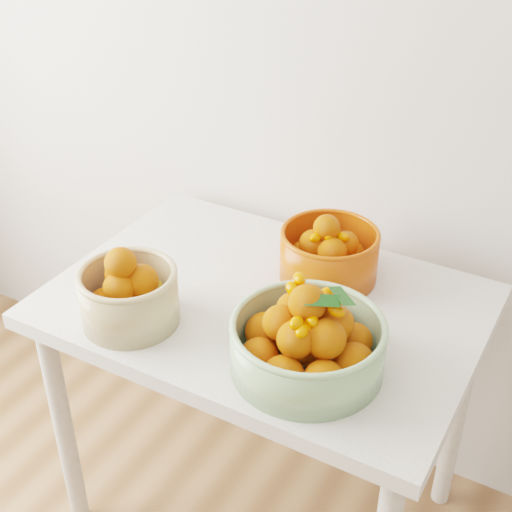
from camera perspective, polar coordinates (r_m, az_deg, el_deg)
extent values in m
cube|color=silver|center=(1.68, 19.00, 17.22)|extent=(4.00, 0.04, 2.70)
cube|color=silver|center=(1.71, 0.70, -4.04)|extent=(1.00, 0.70, 0.04)
cylinder|color=silver|center=(1.99, -15.10, -13.25)|extent=(0.05, 0.05, 0.71)
cylinder|color=silver|center=(2.32, -5.45, -4.64)|extent=(0.05, 0.05, 0.71)
cylinder|color=silver|center=(2.05, 15.81, -11.78)|extent=(0.05, 0.05, 0.71)
cylinder|color=tan|center=(1.62, -10.10, -3.30)|extent=(0.28, 0.28, 0.13)
torus|color=tan|center=(1.58, -10.32, -1.45)|extent=(0.28, 0.28, 0.02)
sphere|color=#D1660C|center=(1.59, -8.48, -4.27)|extent=(0.08, 0.08, 0.08)
sphere|color=#D1660C|center=(1.65, -8.50, -2.87)|extent=(0.07, 0.07, 0.07)
sphere|color=#EA5407|center=(1.67, -10.59, -2.62)|extent=(0.07, 0.07, 0.07)
sphere|color=#EA5407|center=(1.63, -12.03, -3.73)|extent=(0.07, 0.07, 0.07)
sphere|color=#EA5407|center=(1.58, -10.81, -4.82)|extent=(0.08, 0.08, 0.08)
sphere|color=#EA5407|center=(1.62, -10.06, -3.66)|extent=(0.07, 0.07, 0.07)
sphere|color=#EA5407|center=(1.59, -9.15, -1.97)|extent=(0.08, 0.08, 0.08)
sphere|color=#EA5407|center=(1.62, -10.68, -1.45)|extent=(0.08, 0.08, 0.08)
sphere|color=#EA5407|center=(1.57, -10.95, -2.53)|extent=(0.07, 0.07, 0.07)
sphere|color=#EA5407|center=(1.57, -10.78, -0.56)|extent=(0.07, 0.07, 0.07)
ellipsoid|color=#FE6200|center=(1.57, -10.44, -1.14)|extent=(0.04, 0.05, 0.03)
ellipsoid|color=#FE6200|center=(1.57, -10.10, -1.37)|extent=(0.04, 0.03, 0.03)
cylinder|color=#8DB482|center=(1.47, 4.13, -7.29)|extent=(0.40, 0.40, 0.11)
torus|color=#8DB482|center=(1.44, 4.21, -5.58)|extent=(0.40, 0.40, 0.02)
sphere|color=#EA5407|center=(1.44, 7.84, -8.52)|extent=(0.09, 0.09, 0.09)
sphere|color=#EA5407|center=(1.50, 7.86, -6.73)|extent=(0.08, 0.08, 0.08)
sphere|color=#EA5407|center=(1.55, 5.68, -5.22)|extent=(0.08, 0.08, 0.08)
sphere|color=#EA5407|center=(1.55, 3.09, -5.03)|extent=(0.08, 0.08, 0.08)
sphere|color=#EA5407|center=(1.51, 0.71, -6.08)|extent=(0.08, 0.08, 0.08)
sphere|color=#EA5407|center=(1.45, 0.27, -8.05)|extent=(0.08, 0.08, 0.08)
sphere|color=#EA5407|center=(1.40, 2.17, -9.65)|extent=(0.09, 0.09, 0.09)
sphere|color=#EA5407|center=(1.40, 5.44, -9.92)|extent=(0.08, 0.08, 0.08)
sphere|color=#EA5407|center=(1.47, 4.12, -7.36)|extent=(0.08, 0.08, 0.08)
sphere|color=#EA5407|center=(1.44, 6.44, -5.37)|extent=(0.07, 0.07, 0.07)
sphere|color=#EA5407|center=(1.47, 5.33, -4.34)|extent=(0.08, 0.08, 0.08)
sphere|color=#EA5407|center=(1.47, 3.01, -4.30)|extent=(0.07, 0.07, 0.07)
sphere|color=#EA5407|center=(1.43, 1.98, -5.36)|extent=(0.07, 0.07, 0.07)
sphere|color=#EA5407|center=(1.39, 3.20, -6.67)|extent=(0.08, 0.08, 0.08)
sphere|color=#EA5407|center=(1.40, 5.60, -6.61)|extent=(0.08, 0.08, 0.08)
sphere|color=#EA5407|center=(1.40, 4.13, -3.78)|extent=(0.08, 0.08, 0.08)
ellipsoid|color=#FE6200|center=(1.42, 5.36, -3.37)|extent=(0.04, 0.05, 0.03)
ellipsoid|color=#FE6200|center=(1.39, 6.45, -4.33)|extent=(0.05, 0.03, 0.04)
ellipsoid|color=#FE6200|center=(1.42, 4.56, -4.16)|extent=(0.04, 0.04, 0.03)
ellipsoid|color=#FE6200|center=(1.39, 4.10, -5.74)|extent=(0.04, 0.04, 0.04)
ellipsoid|color=#FE6200|center=(1.44, 3.35, -3.68)|extent=(0.05, 0.04, 0.04)
ellipsoid|color=#FE6200|center=(1.45, 2.93, -2.64)|extent=(0.05, 0.04, 0.04)
ellipsoid|color=#FE6200|center=(1.37, 3.26, -5.37)|extent=(0.03, 0.04, 0.04)
ellipsoid|color=#FE6200|center=(1.41, 4.11, -4.52)|extent=(0.04, 0.05, 0.04)
ellipsoid|color=#FE6200|center=(1.44, 3.43, -4.11)|extent=(0.05, 0.04, 0.04)
ellipsoid|color=#FE6200|center=(1.42, 5.28, -3.84)|extent=(0.04, 0.05, 0.04)
ellipsoid|color=#FE6200|center=(1.38, 4.50, -5.21)|extent=(0.04, 0.05, 0.04)
ellipsoid|color=#FE6200|center=(1.40, 4.28, -3.61)|extent=(0.05, 0.04, 0.04)
ellipsoid|color=#FE6200|center=(1.36, 3.68, -6.00)|extent=(0.04, 0.04, 0.03)
ellipsoid|color=#FE6200|center=(1.43, 5.64, -3.06)|extent=(0.04, 0.05, 0.04)
ellipsoid|color=#FE6200|center=(1.46, 3.49, -1.83)|extent=(0.05, 0.05, 0.03)
ellipsoid|color=#FE6200|center=(1.48, 4.30, -3.07)|extent=(0.04, 0.05, 0.04)
cylinder|color=#CF3C0A|center=(1.75, 5.85, 0.02)|extent=(0.24, 0.24, 0.12)
torus|color=#CF3C0A|center=(1.72, 5.96, 1.78)|extent=(0.24, 0.24, 0.01)
sphere|color=#D1660C|center=(1.73, 7.96, -1.11)|extent=(0.06, 0.06, 0.06)
sphere|color=#EA5407|center=(1.79, 7.74, 0.11)|extent=(0.06, 0.06, 0.06)
sphere|color=#EA5407|center=(1.82, 5.58, 0.75)|extent=(0.06, 0.06, 0.06)
sphere|color=#EA5407|center=(1.78, 3.68, 0.09)|extent=(0.07, 0.07, 0.07)
sphere|color=#EA5407|center=(1.72, 3.84, -1.09)|extent=(0.07, 0.07, 0.07)
sphere|color=#EA5407|center=(1.70, 6.14, -1.78)|extent=(0.07, 0.07, 0.07)
sphere|color=#EA5407|center=(1.76, 5.82, -0.47)|extent=(0.07, 0.07, 0.07)
sphere|color=#EA5407|center=(1.73, 7.21, 0.99)|extent=(0.06, 0.06, 0.06)
sphere|color=#EA5407|center=(1.76, 5.77, 1.66)|extent=(0.07, 0.07, 0.07)
sphere|color=#EA5407|center=(1.72, 4.62, 0.97)|extent=(0.07, 0.07, 0.07)
sphere|color=#EA5407|center=(1.70, 6.11, 0.31)|extent=(0.07, 0.07, 0.07)
sphere|color=#EA5407|center=(1.70, 5.68, 2.26)|extent=(0.06, 0.06, 0.06)
ellipsoid|color=#FE6200|center=(1.71, 5.32, 2.11)|extent=(0.04, 0.03, 0.03)
ellipsoid|color=#FE6200|center=(1.71, 5.37, 2.09)|extent=(0.04, 0.04, 0.03)
ellipsoid|color=#FE6200|center=(1.69, 4.79, 1.48)|extent=(0.04, 0.04, 0.03)
ellipsoid|color=#FE6200|center=(1.72, 6.20, 1.59)|extent=(0.04, 0.03, 0.03)
ellipsoid|color=#FE6200|center=(1.70, 6.97, 1.53)|extent=(0.03, 0.03, 0.03)
ellipsoid|color=#FE6200|center=(1.74, 5.58, 2.51)|extent=(0.04, 0.04, 0.03)
ellipsoid|color=#FE6200|center=(1.69, 5.83, 1.56)|extent=(0.03, 0.04, 0.03)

